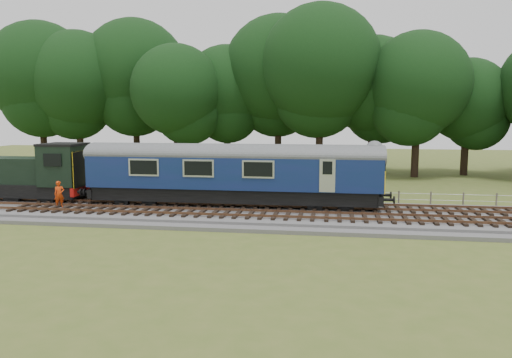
# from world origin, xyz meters

# --- Properties ---
(ground) EXTENTS (120.00, 120.00, 0.00)m
(ground) POSITION_xyz_m (0.00, 0.00, 0.00)
(ground) COLOR #4D6023
(ground) RESTS_ON ground
(ballast) EXTENTS (70.00, 7.00, 0.35)m
(ballast) POSITION_xyz_m (0.00, 0.00, 0.17)
(ballast) COLOR #4C4C4F
(ballast) RESTS_ON ground
(track_north) EXTENTS (67.20, 2.40, 0.21)m
(track_north) POSITION_xyz_m (0.00, 1.40, 0.42)
(track_north) COLOR black
(track_north) RESTS_ON ballast
(track_south) EXTENTS (67.20, 2.40, 0.21)m
(track_south) POSITION_xyz_m (0.00, -1.60, 0.42)
(track_south) COLOR black
(track_south) RESTS_ON ballast
(fence) EXTENTS (64.00, 0.12, 1.00)m
(fence) POSITION_xyz_m (0.00, 4.50, 0.00)
(fence) COLOR #6B6054
(fence) RESTS_ON ground
(tree_line) EXTENTS (70.00, 8.00, 18.00)m
(tree_line) POSITION_xyz_m (0.00, 22.00, 0.00)
(tree_line) COLOR black
(tree_line) RESTS_ON ground
(dmu_railcar) EXTENTS (18.05, 2.86, 3.88)m
(dmu_railcar) POSITION_xyz_m (-4.38, 1.40, 2.61)
(dmu_railcar) COLOR black
(dmu_railcar) RESTS_ON ground
(shunter_loco) EXTENTS (8.92, 2.60, 3.38)m
(shunter_loco) POSITION_xyz_m (-18.31, 1.40, 1.97)
(shunter_loco) COLOR black
(shunter_loco) RESTS_ON ground
(worker) EXTENTS (0.69, 0.68, 1.60)m
(worker) POSITION_xyz_m (-14.60, -1.01, 1.15)
(worker) COLOR red
(worker) RESTS_ON ballast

